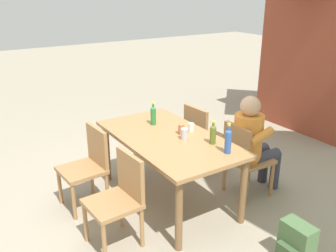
% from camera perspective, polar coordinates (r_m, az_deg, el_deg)
% --- Properties ---
extents(ground_plane, '(24.00, 24.00, 0.00)m').
position_cam_1_polar(ground_plane, '(4.27, -0.00, -11.15)').
color(ground_plane, gray).
extents(dining_table, '(1.71, 0.93, 0.76)m').
position_cam_1_polar(dining_table, '(3.96, -0.00, -2.84)').
color(dining_table, '#A37547').
rests_on(dining_table, ground_plane).
extents(chair_far_right, '(0.46, 0.46, 0.87)m').
position_cam_1_polar(chair_far_right, '(4.20, 11.70, -4.58)').
color(chair_far_right, '#A37547').
rests_on(chair_far_right, ground_plane).
extents(chair_far_left, '(0.47, 0.47, 0.87)m').
position_cam_1_polar(chair_far_left, '(4.72, 5.32, -1.31)').
color(chair_far_left, '#A37547').
rests_on(chair_far_left, ground_plane).
extents(chair_near_right, '(0.47, 0.47, 0.87)m').
position_cam_1_polar(chair_near_right, '(3.42, -7.49, -10.60)').
color(chair_near_right, '#A37547').
rests_on(chair_near_right, ground_plane).
extents(chair_near_left, '(0.47, 0.47, 0.87)m').
position_cam_1_polar(chair_near_left, '(4.05, -12.24, -5.64)').
color(chair_near_left, '#A37547').
rests_on(chair_near_left, ground_plane).
extents(person_in_white_shirt, '(0.47, 0.61, 1.18)m').
position_cam_1_polar(person_in_white_shirt, '(4.20, 12.97, -2.18)').
color(person_in_white_shirt, orange).
rests_on(person_in_white_shirt, ground_plane).
extents(bottle_green, '(0.06, 0.06, 0.27)m').
position_cam_1_polar(bottle_green, '(4.23, -2.29, 1.72)').
color(bottle_green, '#287A38').
rests_on(bottle_green, dining_table).
extents(bottle_blue, '(0.06, 0.06, 0.30)m').
position_cam_1_polar(bottle_blue, '(3.53, 9.29, -2.21)').
color(bottle_blue, '#2D56A3').
rests_on(bottle_blue, dining_table).
extents(bottle_olive, '(0.06, 0.06, 0.25)m').
position_cam_1_polar(bottle_olive, '(3.74, 6.97, -1.21)').
color(bottle_olive, '#566623').
rests_on(bottle_olive, dining_table).
extents(cup_white, '(0.07, 0.07, 0.09)m').
position_cam_1_polar(cup_white, '(4.05, 3.60, -0.20)').
color(cup_white, white).
rests_on(cup_white, dining_table).
extents(cup_steel, '(0.08, 0.08, 0.12)m').
position_cam_1_polar(cup_steel, '(3.83, 2.57, -1.24)').
color(cup_steel, '#B2B7BC').
rests_on(cup_steel, dining_table).
extents(cup_terracotta, '(0.07, 0.07, 0.11)m').
position_cam_1_polar(cup_terracotta, '(3.97, 2.06, -0.50)').
color(cup_terracotta, '#BC6B47').
rests_on(cup_terracotta, dining_table).
extents(backpack_by_near_side, '(0.29, 0.23, 0.39)m').
position_cam_1_polar(backpack_by_near_side, '(3.49, 19.14, -16.98)').
color(backpack_by_near_side, '#47663D').
rests_on(backpack_by_near_side, ground_plane).
extents(brick_kiosk, '(1.93, 1.80, 2.81)m').
position_cam_1_polar(brick_kiosk, '(6.80, 24.31, 12.35)').
color(brick_kiosk, brown).
rests_on(brick_kiosk, ground_plane).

